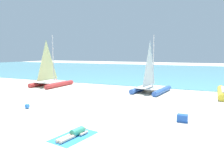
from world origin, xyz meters
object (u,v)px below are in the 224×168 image
(sailboat_blue, at_px, (151,84))
(cooler_box, at_px, (182,118))
(sailboat_red, at_px, (51,79))
(towel_right, at_px, (74,137))
(sunbather_right, at_px, (75,133))
(beach_ball, at_px, (27,106))

(sailboat_blue, distance_m, cooler_box, 7.97)
(sailboat_red, height_order, cooler_box, sailboat_red)
(towel_right, bearing_deg, sunbather_right, 80.92)
(sailboat_red, relative_size, cooler_box, 10.28)
(towel_right, distance_m, sunbather_right, 0.14)
(sunbather_right, relative_size, beach_ball, 5.18)
(sailboat_red, height_order, sunbather_right, sailboat_red)
(beach_ball, bearing_deg, towel_right, -26.79)
(beach_ball, relative_size, cooler_box, 0.60)
(sailboat_red, bearing_deg, sunbather_right, -44.95)
(towel_right, distance_m, cooler_box, 5.34)
(sailboat_red, relative_size, towel_right, 2.71)
(towel_right, xyz_separation_m, sunbather_right, (0.01, 0.07, 0.13))
(sailboat_blue, height_order, sailboat_red, sailboat_red)
(sunbather_right, bearing_deg, sailboat_blue, 97.07)
(sailboat_blue, relative_size, sailboat_red, 0.95)
(sailboat_red, distance_m, towel_right, 14.16)
(sailboat_red, xyz_separation_m, sunbather_right, (9.72, -10.21, -0.63))
(sailboat_blue, xyz_separation_m, beach_ball, (-5.51, -8.39, -0.57))
(cooler_box, bearing_deg, sailboat_blue, 115.12)
(sailboat_blue, distance_m, beach_ball, 10.05)
(towel_right, xyz_separation_m, cooler_box, (3.77, 3.77, 0.17))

